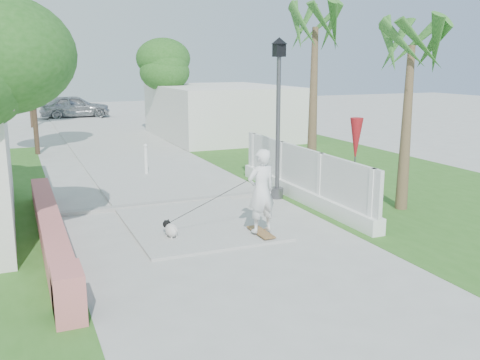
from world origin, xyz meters
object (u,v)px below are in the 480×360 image
street_lamp (278,113)px  patio_umbrella (356,140)px  parked_car (75,106)px  bollard (146,159)px  skateboarder (225,199)px  dog (171,229)px

street_lamp → patio_umbrella: street_lamp is taller
street_lamp → patio_umbrella: 2.27m
street_lamp → parked_car: street_lamp is taller
bollard → skateboarder: 7.14m
patio_umbrella → bollard: bearing=129.9°
street_lamp → bollard: street_lamp is taller
dog → parked_car: (1.02, 27.50, 0.56)m
skateboarder → parked_car: size_ratio=0.49×
parked_car → dog: bearing=178.4°
street_lamp → parked_car: 25.39m
bollard → patio_umbrella: bearing=-50.1°
bollard → parked_car: parked_car is taller
patio_umbrella → parked_car: 26.62m
street_lamp → parked_car: size_ratio=0.96×
bollard → patio_umbrella: (4.60, -5.50, 1.10)m
skateboarder → dog: size_ratio=3.78×
patio_umbrella → dog: patio_umbrella is taller
patio_umbrella → parked_car: (-4.65, 26.19, -0.90)m
street_lamp → dog: street_lamp is taller
street_lamp → skateboarder: size_ratio=1.98×
skateboarder → dog: 1.37m
dog → parked_car: bearing=75.0°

